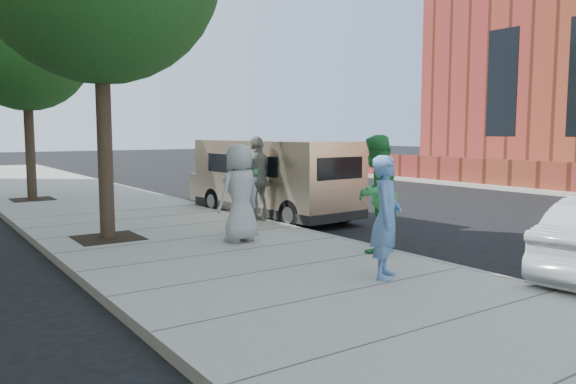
{
  "coord_description": "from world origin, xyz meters",
  "views": [
    {
      "loc": [
        -5.47,
        -8.37,
        2.19
      ],
      "look_at": [
        0.28,
        0.01,
        1.1
      ],
      "focal_mm": 35.0,
      "sensor_mm": 36.0,
      "label": 1
    }
  ],
  "objects_px": {
    "van": "(272,177)",
    "person_officer": "(386,217)",
    "person_green_shirt": "(376,194)",
    "person_gray_shirt": "(240,193)",
    "parking_meter": "(251,185)",
    "tree_far": "(27,41)",
    "person_striped_polo": "(258,179)"
  },
  "relations": [
    {
      "from": "van",
      "to": "person_officer",
      "type": "height_order",
      "value": "van"
    },
    {
      "from": "person_green_shirt",
      "to": "person_gray_shirt",
      "type": "bearing_deg",
      "value": -78.04
    },
    {
      "from": "parking_meter",
      "to": "person_officer",
      "type": "relative_size",
      "value": 0.8
    },
    {
      "from": "person_gray_shirt",
      "to": "tree_far",
      "type": "bearing_deg",
      "value": -88.46
    },
    {
      "from": "person_officer",
      "to": "person_green_shirt",
      "type": "distance_m",
      "value": 1.77
    },
    {
      "from": "person_gray_shirt",
      "to": "person_striped_polo",
      "type": "height_order",
      "value": "person_striped_polo"
    },
    {
      "from": "parking_meter",
      "to": "person_striped_polo",
      "type": "distance_m",
      "value": 1.82
    },
    {
      "from": "person_gray_shirt",
      "to": "person_striped_polo",
      "type": "relative_size",
      "value": 0.94
    },
    {
      "from": "person_green_shirt",
      "to": "person_striped_polo",
      "type": "bearing_deg",
      "value": -114.94
    },
    {
      "from": "van",
      "to": "person_gray_shirt",
      "type": "xyz_separation_m",
      "value": [
        -2.65,
        -3.04,
        0.02
      ]
    },
    {
      "from": "tree_far",
      "to": "person_striped_polo",
      "type": "distance_m",
      "value": 9.01
    },
    {
      "from": "tree_far",
      "to": "person_striped_polo",
      "type": "relative_size",
      "value": 3.34
    },
    {
      "from": "parking_meter",
      "to": "person_officer",
      "type": "height_order",
      "value": "person_officer"
    },
    {
      "from": "person_officer",
      "to": "tree_far",
      "type": "bearing_deg",
      "value": 62.2
    },
    {
      "from": "person_gray_shirt",
      "to": "person_striped_polo",
      "type": "bearing_deg",
      "value": -138.99
    },
    {
      "from": "van",
      "to": "person_gray_shirt",
      "type": "height_order",
      "value": "same"
    },
    {
      "from": "tree_far",
      "to": "person_officer",
      "type": "bearing_deg",
      "value": -79.89
    },
    {
      "from": "person_green_shirt",
      "to": "person_striped_polo",
      "type": "xyz_separation_m",
      "value": [
        0.08,
        3.98,
        -0.02
      ]
    },
    {
      "from": "van",
      "to": "person_officer",
      "type": "xyz_separation_m",
      "value": [
        -2.27,
        -6.47,
        -0.04
      ]
    },
    {
      "from": "person_officer",
      "to": "person_green_shirt",
      "type": "xyz_separation_m",
      "value": [
        1.09,
        1.38,
        0.14
      ]
    },
    {
      "from": "tree_far",
      "to": "person_striped_polo",
      "type": "height_order",
      "value": "tree_far"
    },
    {
      "from": "tree_far",
      "to": "van",
      "type": "xyz_separation_m",
      "value": [
        4.55,
        -6.31,
        -3.84
      ]
    },
    {
      "from": "parking_meter",
      "to": "person_officer",
      "type": "distance_m",
      "value": 3.88
    },
    {
      "from": "person_green_shirt",
      "to": "van",
      "type": "bearing_deg",
      "value": -126.75
    },
    {
      "from": "van",
      "to": "person_striped_polo",
      "type": "xyz_separation_m",
      "value": [
        -1.09,
        -1.12,
        0.08
      ]
    },
    {
      "from": "tree_far",
      "to": "person_striped_polo",
      "type": "xyz_separation_m",
      "value": [
        3.45,
        -7.43,
        -3.76
      ]
    },
    {
      "from": "person_green_shirt",
      "to": "parking_meter",
      "type": "bearing_deg",
      "value": -92.39
    },
    {
      "from": "tree_far",
      "to": "van",
      "type": "height_order",
      "value": "tree_far"
    },
    {
      "from": "tree_far",
      "to": "person_green_shirt",
      "type": "relative_size",
      "value": 3.26
    },
    {
      "from": "person_officer",
      "to": "person_gray_shirt",
      "type": "height_order",
      "value": "person_gray_shirt"
    },
    {
      "from": "parking_meter",
      "to": "person_striped_polo",
      "type": "height_order",
      "value": "person_striped_polo"
    },
    {
      "from": "parking_meter",
      "to": "person_striped_polo",
      "type": "xyz_separation_m",
      "value": [
        1.06,
        1.48,
        -0.02
      ]
    }
  ]
}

